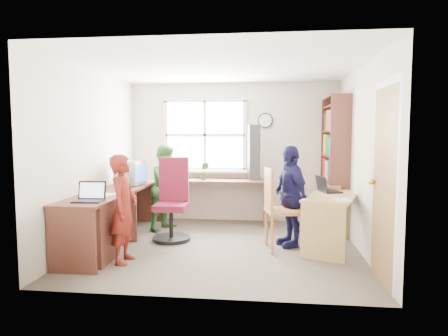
% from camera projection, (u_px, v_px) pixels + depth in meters
% --- Properties ---
extents(room, '(3.64, 3.44, 2.44)m').
position_uv_depth(room, '(224.00, 157.00, 5.38)').
color(room, '#4B443B').
rests_on(room, ground).
extents(l_desk, '(2.38, 2.95, 0.75)m').
position_uv_depth(l_desk, '(120.00, 216.00, 5.22)').
color(l_desk, brown).
rests_on(l_desk, ground).
extents(right_desk, '(0.95, 1.36, 0.72)m').
position_uv_depth(right_desk, '(332.00, 210.00, 5.30)').
color(right_desk, tan).
rests_on(right_desk, ground).
extents(bookshelf, '(0.30, 1.02, 2.10)m').
position_uv_depth(bookshelf, '(334.00, 167.00, 6.29)').
color(bookshelf, brown).
rests_on(bookshelf, ground).
extents(swivel_chair, '(0.56, 0.56, 1.18)m').
position_uv_depth(swivel_chair, '(172.00, 204.00, 5.76)').
color(swivel_chair, black).
rests_on(swivel_chair, ground).
extents(wooden_chair, '(0.55, 0.55, 1.08)m').
position_uv_depth(wooden_chair, '(278.00, 206.00, 5.24)').
color(wooden_chair, '#B66D3C').
rests_on(wooden_chair, ground).
extents(crt_monitor, '(0.44, 0.41, 0.37)m').
position_uv_depth(crt_monitor, '(130.00, 173.00, 6.01)').
color(crt_monitor, '#ABABB0').
rests_on(crt_monitor, l_desk).
extents(laptop_left, '(0.34, 0.29, 0.22)m').
position_uv_depth(laptop_left, '(90.00, 197.00, 4.61)').
color(laptop_left, black).
rests_on(laptop_left, l_desk).
extents(laptop_right, '(0.35, 0.39, 0.23)m').
position_uv_depth(laptop_right, '(326.00, 188.00, 5.54)').
color(laptop_right, black).
rests_on(laptop_right, right_desk).
extents(speaker_a, '(0.10, 0.10, 0.18)m').
position_uv_depth(speaker_a, '(122.00, 181.00, 5.76)').
color(speaker_a, black).
rests_on(speaker_a, l_desk).
extents(speaker_b, '(0.11, 0.11, 0.18)m').
position_uv_depth(speaker_b, '(136.00, 177.00, 6.32)').
color(speaker_b, black).
rests_on(speaker_b, l_desk).
extents(cd_tower, '(0.22, 0.21, 0.92)m').
position_uv_depth(cd_tower, '(254.00, 152.00, 6.68)').
color(cd_tower, black).
rests_on(cd_tower, l_desk).
extents(game_box, '(0.31, 0.31, 0.06)m').
position_uv_depth(game_box, '(330.00, 187.00, 5.83)').
color(game_box, red).
rests_on(game_box, right_desk).
extents(paper_a, '(0.28, 0.36, 0.00)m').
position_uv_depth(paper_a, '(103.00, 195.00, 5.06)').
color(paper_a, beige).
rests_on(paper_a, l_desk).
extents(paper_b, '(0.21, 0.29, 0.00)m').
position_uv_depth(paper_b, '(342.00, 200.00, 4.90)').
color(paper_b, beige).
rests_on(paper_b, right_desk).
extents(potted_plant, '(0.17, 0.14, 0.30)m').
position_uv_depth(potted_plant, '(204.00, 171.00, 6.75)').
color(potted_plant, '#296734').
rests_on(potted_plant, l_desk).
extents(person_red, '(0.31, 0.47, 1.29)m').
position_uv_depth(person_red, '(124.00, 209.00, 4.71)').
color(person_red, maroon).
rests_on(person_red, ground).
extents(person_green, '(0.73, 0.80, 1.35)m').
position_uv_depth(person_green, '(167.00, 187.00, 6.35)').
color(person_green, '#2F7630').
rests_on(person_green, ground).
extents(person_navy, '(0.63, 0.87, 1.37)m').
position_uv_depth(person_navy, '(290.00, 196.00, 5.40)').
color(person_navy, '#171645').
rests_on(person_navy, ground).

